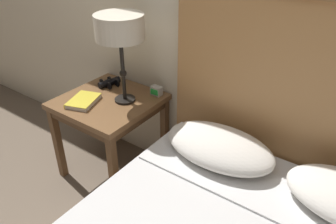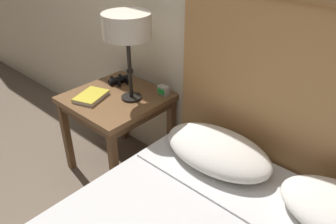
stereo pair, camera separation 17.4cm
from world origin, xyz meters
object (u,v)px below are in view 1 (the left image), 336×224
at_px(nightstand, 109,109).
at_px(book_on_nightstand, 83,101).
at_px(table_lamp, 120,30).
at_px(alarm_clock, 156,91).
at_px(binoculars_pair, 109,82).

xyz_separation_m(nightstand, book_on_nightstand, (-0.09, -0.13, 0.09)).
relative_size(table_lamp, book_on_nightstand, 2.19).
bearing_deg(alarm_clock, binoculars_pair, -167.96).
xyz_separation_m(table_lamp, alarm_clock, (0.12, 0.17, -0.42)).
bearing_deg(alarm_clock, nightstand, -134.27).
bearing_deg(book_on_nightstand, binoculars_pair, 98.45).
height_order(table_lamp, alarm_clock, table_lamp).
xyz_separation_m(table_lamp, binoculars_pair, (-0.23, 0.10, -0.43)).
height_order(book_on_nightstand, alarm_clock, alarm_clock).
distance_m(book_on_nightstand, binoculars_pair, 0.28).
xyz_separation_m(table_lamp, book_on_nightstand, (-0.19, -0.17, -0.44)).
relative_size(nightstand, binoculars_pair, 3.52).
bearing_deg(alarm_clock, table_lamp, -123.88).
xyz_separation_m(book_on_nightstand, alarm_clock, (0.31, 0.35, 0.02)).
relative_size(nightstand, alarm_clock, 8.29).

